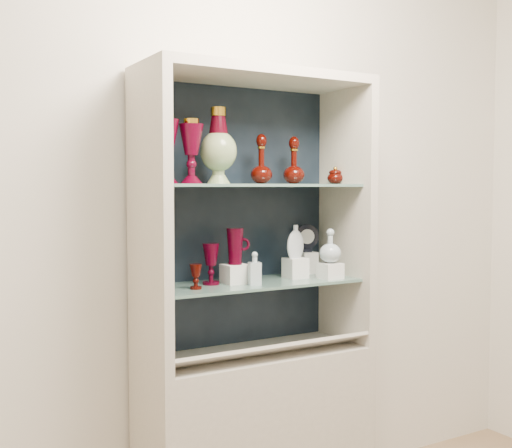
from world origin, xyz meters
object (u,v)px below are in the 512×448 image
pedestal_lamp_right (191,151)px  ruby_pitcher (235,246)px  ruby_decanter_b (294,159)px  clear_square_bottle (255,268)px  cameo_medallion (307,238)px  ruby_goblet_tall (211,264)px  lidded_bowl (335,175)px  flat_flask (295,241)px  enamel_urn (218,146)px  pedestal_lamp_left (166,149)px  ruby_decanter_a (261,156)px  clear_round_decanter (330,247)px  cobalt_goblet (162,267)px  ruby_goblet_small (196,277)px

pedestal_lamp_right → ruby_pitcher: pedestal_lamp_right is taller
pedestal_lamp_right → ruby_decanter_b: (0.52, 0.05, -0.02)m
clear_square_bottle → cameo_medallion: cameo_medallion is taller
ruby_goblet_tall → lidded_bowl: bearing=-1.4°
ruby_goblet_tall → ruby_pitcher: size_ratio=1.12×
cameo_medallion → pedestal_lamp_right: bearing=-150.3°
ruby_goblet_tall → ruby_pitcher: ruby_pitcher is taller
ruby_goblet_tall → flat_flask: 0.42m
enamel_urn → lidded_bowl: bearing=1.2°
pedestal_lamp_left → ruby_goblet_tall: pedestal_lamp_left is taller
ruby_pitcher → flat_flask: 0.31m
pedestal_lamp_right → ruby_decanter_b: size_ratio=1.15×
ruby_decanter_a → clear_round_decanter: (0.29, -0.12, -0.40)m
clear_square_bottle → cobalt_goblet: bearing=176.4°
pedestal_lamp_right → enamel_urn: 0.13m
clear_square_bottle → flat_flask: flat_flask is taller
ruby_goblet_tall → pedestal_lamp_left: bearing=-168.9°
ruby_goblet_small → clear_round_decanter: (0.64, -0.04, 0.09)m
cobalt_goblet → ruby_goblet_small: cobalt_goblet is taller
ruby_decanter_b → enamel_urn: bearing=-175.2°
pedestal_lamp_right → clear_square_bottle: bearing=-12.6°
ruby_decanter_b → clear_round_decanter: size_ratio=1.54×
pedestal_lamp_right → ruby_decanter_a: bearing=8.0°
lidded_bowl → cobalt_goblet: (-0.88, -0.06, -0.36)m
ruby_goblet_tall → ruby_pitcher: 0.13m
enamel_urn → ruby_decanter_b: (0.39, 0.03, -0.04)m
pedestal_lamp_right → ruby_goblet_small: 0.50m
ruby_goblet_tall → flat_flask: bearing=-2.4°
clear_square_bottle → pedestal_lamp_right: bearing=167.4°
enamel_urn → ruby_pitcher: size_ratio=2.03×
pedestal_lamp_right → cobalt_goblet: 0.47m
ruby_goblet_small → ruby_decanter_b: bearing=8.8°
cobalt_goblet → clear_round_decanter: clear_round_decanter is taller
flat_flask → ruby_decanter_b: bearing=59.4°
ruby_decanter_a → flat_flask: 0.41m
cobalt_goblet → ruby_goblet_small: bearing=0.6°
clear_square_bottle → clear_round_decanter: bearing=-1.6°
pedestal_lamp_left → lidded_bowl: bearing=1.8°
enamel_urn → ruby_decanter_b: 0.40m
cameo_medallion → clear_square_bottle: bearing=-136.0°
ruby_goblet_tall → ruby_pitcher: bearing=-10.3°
flat_flask → ruby_decanter_a: bearing=154.8°
ruby_goblet_small → flat_flask: size_ratio=0.65×
clear_square_bottle → cameo_medallion: bearing=25.7°
ruby_decanter_a → cameo_medallion: size_ratio=1.79×
flat_flask → cameo_medallion: bearing=20.5°
pedestal_lamp_right → clear_square_bottle: (0.26, -0.06, -0.48)m
pedestal_lamp_left → ruby_goblet_tall: bearing=11.1°
cobalt_goblet → ruby_goblet_tall: size_ratio=1.14×
flat_flask → lidded_bowl: bearing=-17.1°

